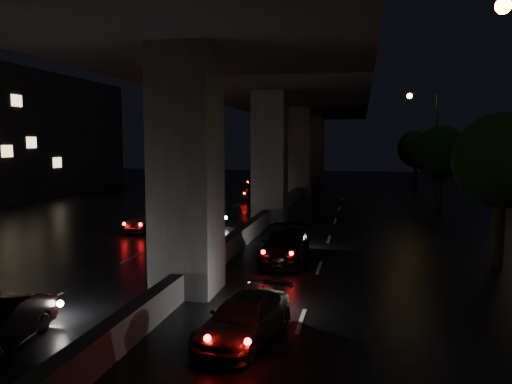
% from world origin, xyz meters
% --- Properties ---
extents(ground, '(120.00, 120.00, 0.00)m').
position_xyz_m(ground, '(0.00, 0.00, 0.00)').
color(ground, black).
rests_on(ground, ground).
extents(viaduct, '(12.00, 80.00, 10.50)m').
position_xyz_m(viaduct, '(0.00, 5.00, 8.34)').
color(viaduct, '#333436').
rests_on(viaduct, ground).
extents(median_barrier, '(0.45, 70.00, 0.85)m').
position_xyz_m(median_barrier, '(0.00, 5.00, 0.42)').
color(median_barrier, '#333436').
rests_on(median_barrier, ground).
extents(building_left, '(12.00, 24.00, 11.00)m').
position_xyz_m(building_left, '(-27.00, 15.00, 5.50)').
color(building_left, black).
rests_on(building_left, ground).
extents(tree_b, '(3.80, 3.80, 6.12)m').
position_xyz_m(tree_b, '(11.00, -4.00, 4.20)').
color(tree_b, black).
rests_on(tree_b, ground).
extents(tree_c, '(3.80, 3.80, 6.12)m').
position_xyz_m(tree_c, '(11.00, 12.00, 4.20)').
color(tree_c, black).
rests_on(tree_c, ground).
extents(tree_d, '(3.80, 3.80, 6.12)m').
position_xyz_m(tree_d, '(11.00, 28.00, 4.20)').
color(tree_d, black).
rests_on(tree_d, ground).
extents(streetlight_far, '(2.52, 0.44, 9.00)m').
position_xyz_m(streetlight_far, '(10.97, 18.00, 5.66)').
color(streetlight_far, '#2D2D33').
rests_on(streetlight_far, ground).
extents(car_2, '(2.21, 3.98, 1.09)m').
position_xyz_m(car_2, '(2.77, -13.56, 0.55)').
color(car_2, '#504B45').
rests_on(car_2, ground).
extents(car_3, '(1.90, 4.50, 1.30)m').
position_xyz_m(car_3, '(2.50, -5.10, 0.65)').
color(car_3, black).
rests_on(car_3, ground).
extents(car_4, '(1.18, 3.33, 1.10)m').
position_xyz_m(car_4, '(-6.14, 0.18, 0.55)').
color(car_4, black).
rests_on(car_4, ground).
extents(car_5, '(1.68, 3.77, 1.20)m').
position_xyz_m(car_5, '(-2.60, 0.27, 0.60)').
color(car_5, black).
rests_on(car_5, ground).
extents(car_6, '(1.84, 3.37, 1.09)m').
position_xyz_m(car_6, '(-6.22, 3.75, 0.54)').
color(car_6, black).
rests_on(car_6, ground).
extents(car_7, '(2.50, 4.13, 1.12)m').
position_xyz_m(car_7, '(-6.12, 10.21, 0.56)').
color(car_7, black).
rests_on(car_7, ground).
extents(car_8, '(2.40, 4.16, 1.33)m').
position_xyz_m(car_8, '(-3.12, 15.62, 0.67)').
color(car_8, black).
rests_on(car_8, ground).
extents(car_9, '(2.23, 4.06, 1.27)m').
position_xyz_m(car_9, '(-3.10, 22.33, 0.63)').
color(car_9, '#47423D').
rests_on(car_9, ground).
extents(car_10, '(2.60, 4.66, 1.23)m').
position_xyz_m(car_10, '(-2.65, 23.35, 0.62)').
color(car_10, black).
rests_on(car_10, ground).
extents(car_11, '(2.18, 4.18, 1.12)m').
position_xyz_m(car_11, '(-5.84, 28.09, 0.56)').
color(car_11, black).
rests_on(car_11, ground).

